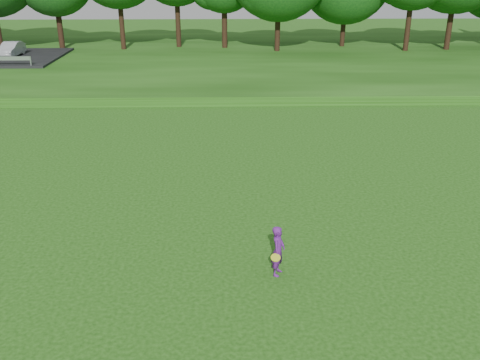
{
  "coord_description": "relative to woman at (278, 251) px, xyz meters",
  "views": [
    {
      "loc": [
        2.26,
        -13.18,
        8.51
      ],
      "look_at": [
        2.65,
        4.1,
        1.3
      ],
      "focal_mm": 40.0,
      "sensor_mm": 36.0,
      "label": 1
    }
  ],
  "objects": [
    {
      "name": "woman",
      "position": [
        0.0,
        0.0,
        0.0
      ],
      "size": [
        0.54,
        0.8,
        1.53
      ],
      "color": "#601C7F",
      "rests_on": "ground"
    },
    {
      "name": "ground",
      "position": [
        -3.65,
        -0.1,
        -0.76
      ],
      "size": [
        140.0,
        140.0,
        0.0
      ],
      "primitive_type": "plane",
      "color": "#18420C",
      "rests_on": "ground"
    },
    {
      "name": "berm",
      "position": [
        -3.65,
        33.9,
        -0.46
      ],
      "size": [
        130.0,
        30.0,
        0.6
      ],
      "primitive_type": "cube",
      "color": "#18420C",
      "rests_on": "ground"
    },
    {
      "name": "walking_path",
      "position": [
        -3.65,
        19.9,
        -0.74
      ],
      "size": [
        130.0,
        1.6,
        0.04
      ],
      "primitive_type": "cube",
      "color": "gray",
      "rests_on": "ground"
    }
  ]
}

